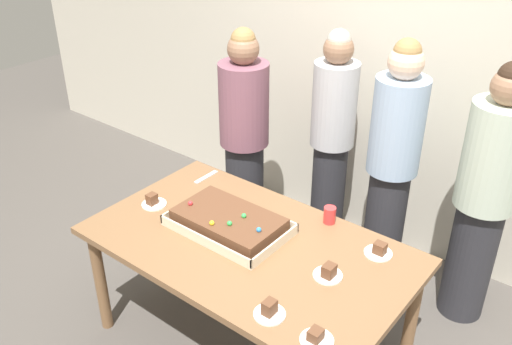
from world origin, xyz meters
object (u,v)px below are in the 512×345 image
(drink_cup_nearest, at_px, (330,215))
(person_striped_tie_right, at_px, (332,139))
(cake_server_utensil, at_px, (206,177))
(sheet_cake, at_px, (229,222))
(plated_slice_near_left, at_px, (269,311))
(plated_slice_far_left, at_px, (316,338))
(plated_slice_far_right, at_px, (328,273))
(person_green_shirt_behind, at_px, (485,196))
(plated_slice_near_right, at_px, (153,202))
(plated_slice_center_front, at_px, (379,251))
(party_table, at_px, (249,255))
(person_far_right_suit, at_px, (392,168))
(person_serving_front, at_px, (244,137))

(drink_cup_nearest, relative_size, person_striped_tie_right, 0.06)
(cake_server_utensil, height_order, person_striped_tie_right, person_striped_tie_right)
(sheet_cake, distance_m, plated_slice_near_left, 0.72)
(plated_slice_far_left, relative_size, plated_slice_far_right, 1.00)
(cake_server_utensil, bearing_deg, plated_slice_far_left, -29.28)
(person_green_shirt_behind, bearing_deg, sheet_cake, 0.01)
(plated_slice_near_right, bearing_deg, sheet_cake, 10.19)
(person_striped_tie_right, bearing_deg, plated_slice_center_front, 41.21)
(plated_slice_far_left, xyz_separation_m, person_striped_tie_right, (-0.90, 1.59, 0.08))
(drink_cup_nearest, bearing_deg, party_table, -118.41)
(plated_slice_near_right, distance_m, plated_slice_far_left, 1.41)
(party_table, height_order, plated_slice_near_right, plated_slice_near_right)
(party_table, bearing_deg, drink_cup_nearest, 61.59)
(plated_slice_near_left, distance_m, plated_slice_far_right, 0.40)
(plated_slice_near_left, bearing_deg, party_table, 138.66)
(plated_slice_center_front, distance_m, person_striped_tie_right, 1.20)
(plated_slice_near_right, bearing_deg, cake_server_utensil, 87.24)
(sheet_cake, bearing_deg, drink_cup_nearest, 44.89)
(plated_slice_center_front, bearing_deg, person_striped_tie_right, 133.72)
(plated_slice_near_left, xyz_separation_m, person_striped_tie_right, (-0.65, 1.58, 0.08))
(plated_slice_far_left, height_order, person_far_right_suit, person_far_right_suit)
(plated_slice_far_right, height_order, person_striped_tie_right, person_striped_tie_right)
(sheet_cake, bearing_deg, person_serving_front, 124.53)
(plated_slice_near_right, height_order, plated_slice_far_left, plated_slice_near_right)
(plated_slice_far_right, bearing_deg, cake_server_utensil, 162.83)
(plated_slice_center_front, bearing_deg, drink_cup_nearest, 165.66)
(plated_slice_far_right, bearing_deg, person_striped_tie_right, 121.04)
(person_green_shirt_behind, height_order, person_striped_tie_right, person_green_shirt_behind)
(plated_slice_near_right, relative_size, plated_slice_far_right, 1.00)
(person_striped_tie_right, bearing_deg, sheet_cake, 0.01)
(person_striped_tie_right, bearing_deg, plated_slice_near_left, 19.68)
(plated_slice_far_right, bearing_deg, person_serving_front, 145.52)
(party_table, xyz_separation_m, plated_slice_near_left, (0.42, -0.37, 0.11))
(plated_slice_near_left, xyz_separation_m, plated_slice_center_front, (0.18, 0.72, -0.00))
(plated_slice_center_front, bearing_deg, person_far_right_suit, 112.18)
(plated_slice_center_front, height_order, cake_server_utensil, plated_slice_center_front)
(plated_slice_center_front, height_order, person_green_shirt_behind, person_green_shirt_behind)
(plated_slice_near_right, relative_size, plated_slice_far_left, 1.00)
(party_table, distance_m, plated_slice_center_front, 0.70)
(party_table, xyz_separation_m, person_far_right_suit, (0.33, 1.01, 0.23))
(sheet_cake, xyz_separation_m, person_serving_front, (-0.58, 0.85, 0.04))
(sheet_cake, height_order, plated_slice_near_left, sheet_cake)
(plated_slice_near_right, bearing_deg, person_green_shirt_behind, 36.18)
(plated_slice_near_right, bearing_deg, party_table, 5.06)
(sheet_cake, xyz_separation_m, plated_slice_near_right, (-0.52, -0.09, -0.02))
(plated_slice_far_left, bearing_deg, plated_slice_center_front, 95.87)
(plated_slice_near_left, bearing_deg, drink_cup_nearest, 102.73)
(sheet_cake, height_order, plated_slice_center_front, sheet_cake)
(party_table, distance_m, person_far_right_suit, 1.09)
(sheet_cake, distance_m, plated_slice_far_left, 0.94)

